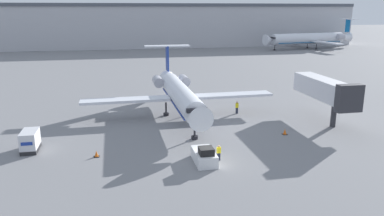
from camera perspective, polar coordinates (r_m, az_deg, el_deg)
ground_plane at (r=37.93m, az=2.73°, el=-8.36°), size 600.00×600.00×0.00m
terminal_building at (r=154.15m, az=-8.45°, el=12.32°), size 180.00×16.80×17.11m
airplane_main at (r=53.11m, az=-1.93°, el=2.27°), size 27.47×25.93×9.09m
pushback_tug at (r=37.81m, az=1.87°, el=-7.29°), size 1.99×3.99×1.87m
luggage_cart at (r=44.27m, az=-23.45°, el=-4.62°), size 1.64×3.14×2.23m
worker_near_tug at (r=38.35m, az=4.10°, el=-6.76°), size 0.40×0.24×1.63m
worker_by_wing at (r=55.46m, az=6.86°, el=0.14°), size 0.40×0.25×1.82m
traffic_cone_left at (r=40.53m, az=-14.35°, el=-6.80°), size 0.58×0.58×0.65m
traffic_cone_right at (r=47.42m, az=13.97°, el=-3.53°), size 0.59×0.59×0.73m
airplane_parked_far_left at (r=153.43m, az=17.48°, el=10.07°), size 39.31×32.14×11.15m
jet_bridge at (r=53.44m, az=19.67°, el=2.65°), size 3.20×12.58×6.19m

